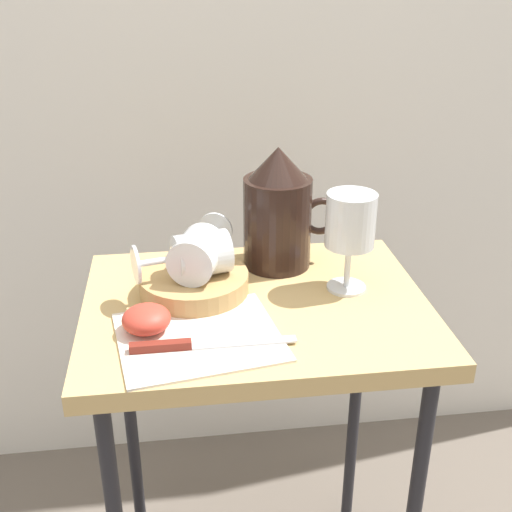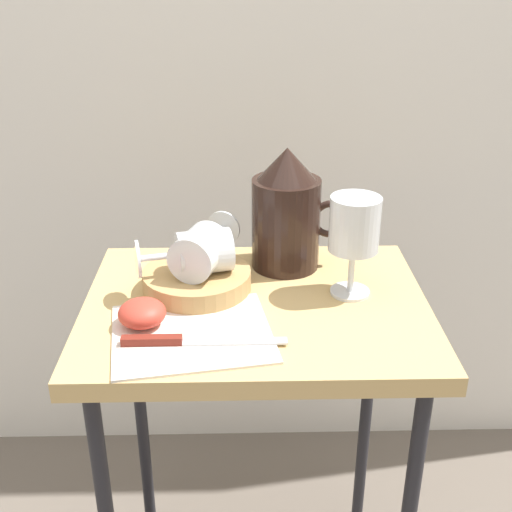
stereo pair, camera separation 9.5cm
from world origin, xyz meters
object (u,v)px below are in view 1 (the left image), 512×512
Objects in this scene: table at (256,343)px; pitcher at (278,219)px; basket_tray at (194,283)px; apple_half_left at (146,319)px; wine_glass_tipped_far at (199,255)px; knife at (189,345)px; wine_glass_tipped_near at (198,253)px; wine_glass_upright at (350,225)px.

table is 0.22m from pitcher.
basket_tray reaches higher than table.
basket_tray is 0.13m from apple_half_left.
knife is at bearing -98.46° from wine_glass_tipped_far.
wine_glass_tipped_near is 0.69× the size of knife.
table is at bearing 22.87° from apple_half_left.
wine_glass_tipped_near is 0.00m from wine_glass_tipped_far.
wine_glass_tipped_far is (-0.14, -0.09, -0.02)m from pitcher.
wine_glass_tipped_near is (-0.24, 0.01, -0.04)m from wine_glass_upright.
basket_tray is 0.19m from pitcher.
wine_glass_upright is 1.02× the size of wine_glass_tipped_near.
pitcher is 1.29× the size of wine_glass_upright.
pitcher reaches higher than basket_tray.
wine_glass_tipped_near is 0.14m from apple_half_left.
wine_glass_upright is at bearing 16.68° from apple_half_left.
wine_glass_upright is 0.32m from knife.
wine_glass_upright reaches higher than knife.
wine_glass_tipped_near reaches higher than basket_tray.
basket_tray is (-0.09, 0.04, 0.09)m from table.
wine_glass_tipped_far reaches higher than table.
wine_glass_tipped_far is 2.29× the size of apple_half_left.
table is 0.17m from wine_glass_tipped_far.
wine_glass_upright is (0.15, 0.03, 0.19)m from table.
pitcher is 3.02× the size of apple_half_left.
knife is at bearing -98.17° from wine_glass_tipped_near.
wine_glass_tipped_far is (0.01, -0.00, 0.05)m from basket_tray.
wine_glass_upright is 0.35m from apple_half_left.
wine_glass_tipped_near reaches higher than table.
apple_half_left is (-0.17, -0.07, 0.10)m from table.
table is at bearing -112.86° from pitcher.
knife is at bearing -95.25° from basket_tray.
table is 4.23× the size of wine_glass_tipped_far.
table is at bearing -170.64° from wine_glass_upright.
pitcher is at bearing 132.62° from wine_glass_upright.
wine_glass_tipped_near is at bearing -26.91° from basket_tray.
basket_tray is 0.05m from wine_glass_tipped_far.
pitcher is 0.17m from wine_glass_tipped_near.
basket_tray reaches higher than knife.
basket_tray is 0.17m from knife.
wine_glass_tipped_far is at bearing 11.70° from wine_glass_tipped_near.
pitcher is at bearing 67.14° from table.
apple_half_left is at bearing -137.89° from pitcher.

